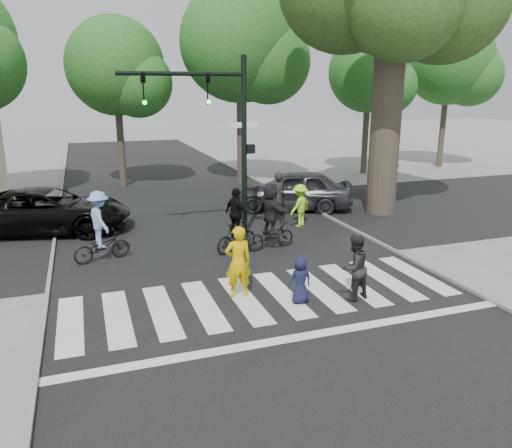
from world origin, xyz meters
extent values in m
plane|color=gray|center=(0.00, 0.00, 0.00)|extent=(120.00, 120.00, 0.00)
cube|color=black|center=(0.00, 5.00, 0.01)|extent=(10.00, 70.00, 0.01)
cube|color=black|center=(0.00, 8.00, 0.01)|extent=(70.00, 10.00, 0.01)
cube|color=gray|center=(-5.05, 5.00, 0.05)|extent=(0.10, 70.00, 0.10)
cube|color=gray|center=(5.05, 5.00, 0.05)|extent=(0.10, 70.00, 0.10)
cube|color=silver|center=(-4.50, 1.00, 0.01)|extent=(0.55, 3.00, 0.01)
cube|color=silver|center=(-3.50, 1.00, 0.01)|extent=(0.55, 3.00, 0.01)
cube|color=silver|center=(-2.50, 1.00, 0.01)|extent=(0.55, 3.00, 0.01)
cube|color=silver|center=(-1.50, 1.00, 0.01)|extent=(0.55, 3.00, 0.01)
cube|color=silver|center=(-0.50, 1.00, 0.01)|extent=(0.55, 3.00, 0.01)
cube|color=silver|center=(0.50, 1.00, 0.01)|extent=(0.55, 3.00, 0.01)
cube|color=silver|center=(1.50, 1.00, 0.01)|extent=(0.55, 3.00, 0.01)
cube|color=silver|center=(2.50, 1.00, 0.01)|extent=(0.55, 3.00, 0.01)
cube|color=silver|center=(3.50, 1.00, 0.01)|extent=(0.55, 3.00, 0.01)
cube|color=silver|center=(4.50, 1.00, 0.01)|extent=(0.55, 3.00, 0.01)
cube|color=silver|center=(0.00, -1.20, 0.01)|extent=(10.00, 0.30, 0.01)
cylinder|color=black|center=(1.20, 6.20, 3.00)|extent=(0.18, 0.18, 6.00)
cylinder|color=black|center=(-0.80, 6.20, 5.40)|extent=(4.00, 0.14, 0.14)
imported|color=black|center=(0.00, 6.20, 4.95)|extent=(0.16, 0.20, 1.00)
sphere|color=#19E533|center=(0.00, 6.08, 4.55)|extent=(0.14, 0.14, 0.14)
imported|color=black|center=(-2.00, 6.20, 4.95)|extent=(0.16, 0.20, 1.00)
sphere|color=#19E533|center=(-2.00, 6.08, 4.55)|extent=(0.14, 0.14, 0.14)
cube|color=black|center=(1.42, 6.20, 3.00)|extent=(0.28, 0.18, 0.30)
cube|color=#FF660C|center=(1.53, 6.20, 3.00)|extent=(0.02, 0.14, 0.20)
cube|color=white|center=(1.20, 6.20, 3.80)|extent=(0.90, 0.04, 0.18)
cylinder|color=brown|center=(7.50, 7.50, 3.50)|extent=(1.20, 1.20, 7.00)
cylinder|color=brown|center=(7.80, 7.30, 6.50)|extent=(1.29, 1.74, 2.93)
sphere|color=#264A14|center=(7.00, 6.10, 7.80)|extent=(4.00, 4.00, 4.00)
cylinder|color=brown|center=(-2.00, 16.80, 2.80)|extent=(0.36, 0.36, 5.60)
sphere|color=#1D6725|center=(-2.00, 16.80, 6.00)|extent=(4.80, 4.80, 4.80)
sphere|color=#1D6725|center=(-1.04, 16.08, 5.20)|extent=(3.36, 3.36, 3.36)
cylinder|color=brown|center=(4.00, 15.50, 3.36)|extent=(0.36, 0.36, 6.72)
sphere|color=#1D6725|center=(4.00, 15.50, 7.20)|extent=(6.00, 6.00, 6.00)
sphere|color=#1D6725|center=(5.20, 14.60, 6.24)|extent=(4.20, 4.20, 4.20)
cylinder|color=brown|center=(12.00, 16.30, 2.73)|extent=(0.36, 0.36, 5.46)
sphere|color=#1D6725|center=(12.00, 16.30, 5.85)|extent=(4.60, 4.60, 4.60)
sphere|color=#1D6725|center=(12.92, 15.61, 5.07)|extent=(3.22, 3.22, 3.22)
cylinder|color=brown|center=(18.00, 16.90, 3.08)|extent=(0.36, 0.36, 6.16)
sphere|color=#1D6725|center=(18.00, 16.90, 6.60)|extent=(5.40, 5.40, 5.40)
sphere|color=#1D6725|center=(19.08, 16.09, 5.72)|extent=(3.78, 3.78, 3.78)
imported|color=#E1B503|center=(-0.58, 1.23, 0.90)|extent=(0.67, 0.45, 1.80)
imported|color=#171B3A|center=(0.70, 0.39, 0.58)|extent=(0.57, 0.38, 1.15)
imported|color=black|center=(2.00, 0.14, 0.82)|extent=(0.93, 0.80, 1.63)
imported|color=black|center=(-3.62, 5.06, 0.44)|extent=(1.77, 1.02, 0.88)
imported|color=#789BD4|center=(-3.62, 5.06, 1.28)|extent=(0.90, 1.21, 1.68)
imported|color=black|center=(0.40, 4.56, 0.47)|extent=(1.61, 1.02, 0.94)
imported|color=black|center=(0.40, 4.56, 1.23)|extent=(0.73, 1.03, 1.62)
imported|color=black|center=(1.51, 4.50, 0.44)|extent=(1.76, 0.89, 0.88)
imported|color=black|center=(1.51, 4.50, 1.28)|extent=(0.78, 1.63, 1.69)
imported|color=black|center=(-5.26, 8.90, 0.79)|extent=(6.13, 3.89, 1.58)
imported|color=#2E2E33|center=(4.30, 9.18, 0.84)|extent=(5.30, 3.79, 1.67)
imported|color=#99F824|center=(3.50, 6.68, 0.79)|extent=(1.17, 1.03, 1.57)
imported|color=black|center=(2.97, 7.58, 0.96)|extent=(0.77, 0.58, 1.92)
camera|label=1|loc=(-3.94, -9.70, 4.99)|focal=35.00mm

